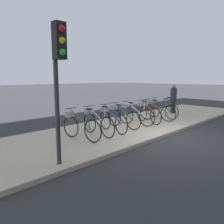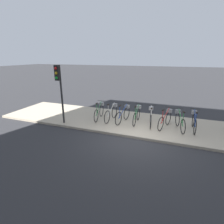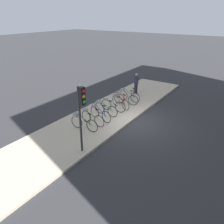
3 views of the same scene
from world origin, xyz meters
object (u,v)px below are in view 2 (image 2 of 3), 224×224
object	(u,v)px
parked_bicycle_5	(166,119)
parked_bicycle_6	(180,120)
parked_bicycle_2	(123,114)
parked_bicycle_4	(151,116)
traffic_light	(59,82)
parked_bicycle_1	(112,112)
parked_bicycle_0	(99,111)
parked_bicycle_7	(194,121)
parked_bicycle_3	(137,115)

from	to	relation	value
parked_bicycle_5	parked_bicycle_6	size ratio (longest dim) A/B	0.99
parked_bicycle_2	parked_bicycle_5	distance (m)	2.23
parked_bicycle_2	parked_bicycle_4	size ratio (longest dim) A/B	1.00
parked_bicycle_5	traffic_light	distance (m)	5.70
parked_bicycle_2	parked_bicycle_1	bearing A→B (deg)	178.38
parked_bicycle_0	parked_bicycle_1	distance (m)	0.75
parked_bicycle_5	traffic_light	world-z (taller)	traffic_light
parked_bicycle_0	parked_bicycle_7	xyz separation A→B (m)	(5.03, 0.15, 0.00)
parked_bicycle_0	parked_bicycle_7	bearing A→B (deg)	1.74
parked_bicycle_4	parked_bicycle_5	xyz separation A→B (m)	(0.76, -0.11, 0.00)
parked_bicycle_5	traffic_light	bearing A→B (deg)	-165.07
parked_bicycle_0	parked_bicycle_2	xyz separation A→B (m)	(1.45, -0.00, 0.00)
parked_bicycle_3	parked_bicycle_4	distance (m)	0.75
parked_bicycle_2	parked_bicycle_5	xyz separation A→B (m)	(2.23, -0.00, 0.00)
parked_bicycle_3	parked_bicycle_4	size ratio (longest dim) A/B	1.01
parked_bicycle_4	parked_bicycle_5	bearing A→B (deg)	-8.26
parked_bicycle_3	parked_bicycle_5	distance (m)	1.52
parked_bicycle_2	parked_bicycle_4	xyz separation A→B (m)	(1.47, 0.11, 0.00)
parked_bicycle_0	parked_bicycle_2	world-z (taller)	same
traffic_light	parked_bicycle_6	bearing A→B (deg)	13.36
parked_bicycle_1	parked_bicycle_3	bearing A→B (deg)	4.67
parked_bicycle_1	traffic_light	bearing A→B (deg)	-148.30
parked_bicycle_6	traffic_light	bearing A→B (deg)	-166.64
parked_bicycle_4	parked_bicycle_6	distance (m)	1.44
parked_bicycle_3	parked_bicycle_7	size ratio (longest dim) A/B	1.00
parked_bicycle_0	parked_bicycle_4	distance (m)	2.93
parked_bicycle_0	traffic_light	world-z (taller)	traffic_light
parked_bicycle_1	parked_bicycle_4	xyz separation A→B (m)	(2.18, 0.09, 0.00)
parked_bicycle_0	parked_bicycle_5	distance (m)	3.69
parked_bicycle_3	parked_bicycle_4	xyz separation A→B (m)	(0.75, -0.03, 0.00)
traffic_light	parked_bicycle_7	bearing A→B (deg)	13.29
parked_bicycle_1	parked_bicycle_3	size ratio (longest dim) A/B	1.00
parked_bicycle_2	parked_bicycle_7	xyz separation A→B (m)	(3.57, 0.15, 0.00)
parked_bicycle_0	parked_bicycle_6	distance (m)	4.36
parked_bicycle_2	parked_bicycle_7	distance (m)	3.58
parked_bicycle_5	parked_bicycle_7	bearing A→B (deg)	6.69
parked_bicycle_6	parked_bicycle_7	size ratio (longest dim) A/B	0.97
parked_bicycle_1	parked_bicycle_6	world-z (taller)	same
parked_bicycle_5	parked_bicycle_7	distance (m)	1.35
parked_bicycle_3	parked_bicycle_6	bearing A→B (deg)	-3.47
parked_bicycle_2	parked_bicycle_6	world-z (taller)	same
parked_bicycle_0	parked_bicycle_5	size ratio (longest dim) A/B	1.04
parked_bicycle_2	parked_bicycle_4	bearing A→B (deg)	4.15
parked_bicycle_0	traffic_light	distance (m)	2.74
parked_bicycle_0	parked_bicycle_3	distance (m)	2.18
parked_bicycle_3	parked_bicycle_7	xyz separation A→B (m)	(2.85, 0.02, 0.00)
parked_bicycle_0	parked_bicycle_2	size ratio (longest dim) A/B	1.01
parked_bicycle_6	parked_bicycle_7	world-z (taller)	same
parked_bicycle_2	traffic_light	bearing A→B (deg)	-155.03
parked_bicycle_0	parked_bicycle_1	bearing A→B (deg)	1.47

